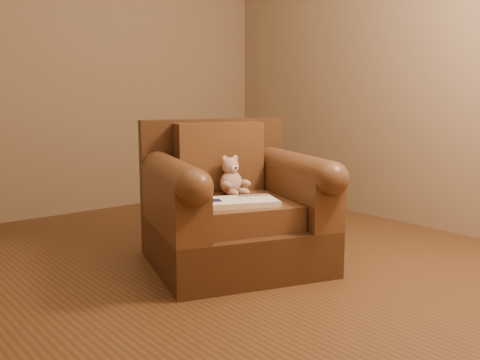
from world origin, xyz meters
TOP-DOWN VIEW (x-y plane):
  - floor at (0.00, 0.00)m, footprint 4.00×4.00m
  - armchair at (0.29, 0.05)m, footprint 1.19×1.16m
  - teddy_bear at (0.34, 0.11)m, footprint 0.18×0.20m
  - guidebook at (0.18, -0.16)m, footprint 0.46×0.38m
  - side_table at (1.30, 0.54)m, footprint 0.35×0.35m

SIDE VIEW (x-z plane):
  - floor at x=0.00m, z-range 0.00..0.00m
  - side_table at x=1.30m, z-range 0.02..0.52m
  - armchair at x=0.29m, z-range -0.10..0.76m
  - guidebook at x=0.18m, z-range 0.41..0.44m
  - teddy_bear at x=0.34m, z-range 0.38..0.62m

